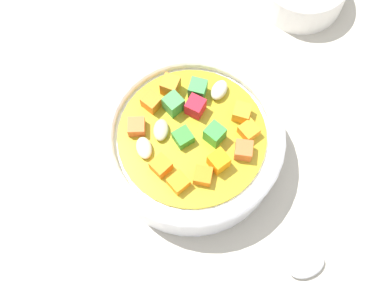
% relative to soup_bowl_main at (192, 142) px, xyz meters
% --- Properties ---
extents(ground_plane, '(1.40, 1.40, 0.02)m').
position_rel_soup_bowl_main_xyz_m(ground_plane, '(-0.00, 0.00, -0.04)').
color(ground_plane, '#BAB2A0').
extents(soup_bowl_main, '(0.18, 0.18, 0.07)m').
position_rel_soup_bowl_main_xyz_m(soup_bowl_main, '(0.00, 0.00, 0.00)').
color(soup_bowl_main, white).
rests_on(soup_bowl_main, ground_plane).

